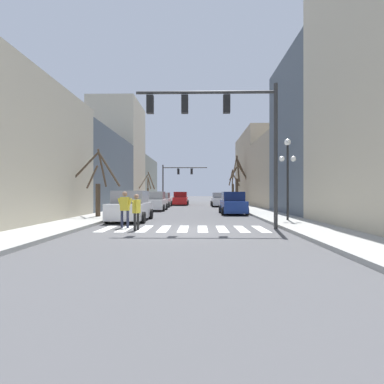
{
  "coord_description": "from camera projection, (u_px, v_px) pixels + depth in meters",
  "views": [
    {
      "loc": [
        0.67,
        -13.13,
        1.71
      ],
      "look_at": [
        -0.19,
        31.86,
        1.75
      ],
      "focal_mm": 28.0,
      "sensor_mm": 36.0,
      "label": 1
    }
  ],
  "objects": [
    {
      "name": "pedestrian_crossing_street",
      "position": [
        125.0,
        206.0,
        14.33
      ],
      "size": [
        0.75,
        0.3,
        1.75
      ],
      "rotation": [
        0.0,
        0.0,
        6.09
      ],
      "color": "#282D47",
      "rests_on": "ground_plane"
    },
    {
      "name": "car_parked_left_mid",
      "position": [
        131.0,
        207.0,
        17.81
      ],
      "size": [
        2.2,
        4.42,
        1.8
      ],
      "rotation": [
        0.0,
        0.0,
        1.57
      ],
      "color": "silver",
      "rests_on": "ground_plane"
    },
    {
      "name": "car_driving_toward_lane",
      "position": [
        162.0,
        200.0,
        34.76
      ],
      "size": [
        1.96,
        4.67,
        1.68
      ],
      "rotation": [
        0.0,
        0.0,
        1.57
      ],
      "color": "white",
      "rests_on": "ground_plane"
    },
    {
      "name": "street_tree_left_mid",
      "position": [
        97.0,
        186.0,
        19.37
      ],
      "size": [
        3.58,
        1.76,
        4.4
      ],
      "color": "#473828",
      "rests_on": "sidewalk_left"
    },
    {
      "name": "pedestrian_on_right_sidewalk",
      "position": [
        136.0,
        209.0,
        13.41
      ],
      "size": [
        0.32,
        0.69,
        1.63
      ],
      "rotation": [
        0.0,
        0.0,
        1.25
      ],
      "color": "black",
      "rests_on": "ground_plane"
    },
    {
      "name": "street_tree_right_near",
      "position": [
        238.0,
        180.0,
        40.32
      ],
      "size": [
        2.85,
        3.14,
        6.6
      ],
      "color": "#473828",
      "rests_on": "sidewalk_right"
    },
    {
      "name": "street_tree_right_mid",
      "position": [
        148.0,
        189.0,
        39.45
      ],
      "size": [
        2.24,
        1.76,
        4.31
      ],
      "color": "brown",
      "rests_on": "sidewalk_left"
    },
    {
      "name": "car_parked_left_near",
      "position": [
        155.0,
        202.0,
        27.81
      ],
      "size": [
        2.16,
        4.12,
        1.78
      ],
      "rotation": [
        0.0,
        0.0,
        1.57
      ],
      "color": "white",
      "rests_on": "ground_plane"
    },
    {
      "name": "building_row_left",
      "position": [
        100.0,
        166.0,
        33.05
      ],
      "size": [
        6.0,
        50.02,
        13.66
      ],
      "color": "#BCB299",
      "rests_on": "ground_plane"
    },
    {
      "name": "building_row_right",
      "position": [
        301.0,
        149.0,
        27.28
      ],
      "size": [
        6.0,
        44.01,
        13.64
      ],
      "color": "#BCB299",
      "rests_on": "ground_plane"
    },
    {
      "name": "pedestrian_on_left_sidewalk",
      "position": [
        117.0,
        200.0,
        22.45
      ],
      "size": [
        0.7,
        0.29,
        1.63
      ],
      "rotation": [
        0.0,
        0.0,
        3.34
      ],
      "color": "black",
      "rests_on": "sidewalk_left"
    },
    {
      "name": "car_parked_left_far",
      "position": [
        181.0,
        199.0,
        39.83
      ],
      "size": [
        2.08,
        4.54,
        1.77
      ],
      "rotation": [
        0.0,
        0.0,
        -1.57
      ],
      "color": "red",
      "rests_on": "ground_plane"
    },
    {
      "name": "street_lamp_right_corner",
      "position": [
        288.0,
        163.0,
        16.84
      ],
      "size": [
        0.95,
        0.36,
        4.56
      ],
      "color": "black",
      "rests_on": "sidewalk_right"
    },
    {
      "name": "traffic_signal_near",
      "position": [
        225.0,
        121.0,
        13.95
      ],
      "size": [
        6.6,
        0.28,
        6.78
      ],
      "color": "#2D2D2D",
      "rests_on": "ground_plane"
    },
    {
      "name": "sidewalk_left",
      "position": [
        51.0,
        229.0,
        13.25
      ],
      "size": [
        2.55,
        90.0,
        0.15
      ],
      "color": "#9E9E99",
      "rests_on": "ground_plane"
    },
    {
      "name": "car_parked_right_near",
      "position": [
        233.0,
        204.0,
        23.41
      ],
      "size": [
        2.0,
        4.25,
        1.75
      ],
      "rotation": [
        0.0,
        0.0,
        1.57
      ],
      "color": "navy",
      "rests_on": "ground_plane"
    },
    {
      "name": "traffic_signal_far",
      "position": [
        176.0,
        176.0,
        42.67
      ],
      "size": [
        6.41,
        0.28,
        5.63
      ],
      "color": "#2D2D2D",
      "rests_on": "ground_plane"
    },
    {
      "name": "street_tree_left_far",
      "position": [
        233.0,
        187.0,
        47.17
      ],
      "size": [
        1.45,
        2.88,
        5.22
      ],
      "color": "#473828",
      "rests_on": "sidewalk_right"
    },
    {
      "name": "car_parked_right_mid",
      "position": [
        220.0,
        200.0,
        36.15
      ],
      "size": [
        2.14,
        4.74,
        1.67
      ],
      "rotation": [
        0.0,
        0.0,
        1.57
      ],
      "color": "silver",
      "rests_on": "ground_plane"
    },
    {
      "name": "crosswalk_stripes",
      "position": [
        183.0,
        229.0,
        13.96
      ],
      "size": [
        7.65,
        2.6,
        0.01
      ],
      "color": "white",
      "rests_on": "ground_plane"
    },
    {
      "name": "sidewalk_right",
      "position": [
        316.0,
        230.0,
        13.03
      ],
      "size": [
        2.55,
        90.0,
        0.15
      ],
      "color": "#9E9E99",
      "rests_on": "ground_plane"
    },
    {
      "name": "ground_plane",
      "position": [
        182.0,
        231.0,
        13.14
      ],
      "size": [
        240.0,
        240.0,
        0.0
      ],
      "primitive_type": "plane",
      "color": "#4C4C4F"
    }
  ]
}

